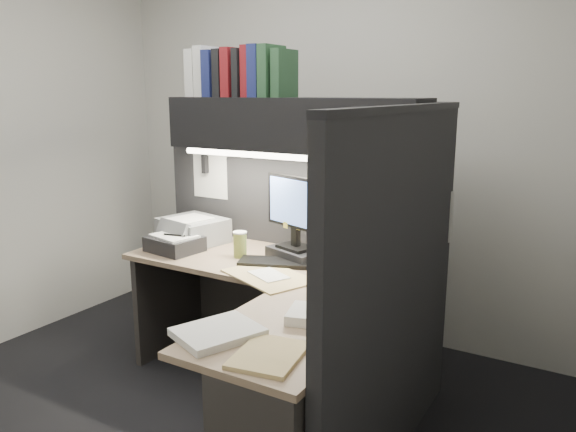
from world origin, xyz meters
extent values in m
plane|color=black|center=(0.00, 0.00, 0.00)|extent=(3.50, 3.50, 0.00)
cube|color=beige|center=(0.00, 1.50, 1.35)|extent=(3.50, 0.04, 2.70)
cube|color=black|center=(0.03, 0.93, 0.80)|extent=(1.90, 0.06, 1.60)
cube|color=black|center=(0.98, 0.18, 0.80)|extent=(0.06, 1.50, 1.60)
cube|color=#8A7657|center=(0.10, 0.56, 0.71)|extent=(1.70, 0.68, 0.03)
cube|color=#8A7657|center=(0.65, -0.21, 0.71)|extent=(0.60, 0.85, 0.03)
cube|color=#2B2826|center=(0.10, 0.86, 0.35)|extent=(1.61, 0.02, 0.70)
cube|color=#2B2826|center=(-0.70, 0.56, 0.35)|extent=(0.04, 0.61, 0.70)
cube|color=black|center=(0.12, 0.75, 1.50)|extent=(1.55, 0.34, 0.30)
cylinder|color=white|center=(0.12, 0.61, 1.33)|extent=(1.32, 0.04, 0.04)
cube|color=black|center=(0.20, 0.67, 0.76)|extent=(0.37, 0.29, 0.06)
cube|color=black|center=(0.20, 0.67, 0.86)|extent=(0.05, 0.05, 0.11)
cube|color=black|center=(0.20, 0.66, 1.07)|extent=(0.44, 0.17, 0.30)
cube|color=#739CFC|center=(0.20, 0.65, 1.07)|extent=(0.39, 0.13, 0.26)
cube|color=black|center=(0.19, 0.54, 0.74)|extent=(0.52, 0.33, 0.02)
cube|color=navy|center=(0.66, 0.41, 0.73)|extent=(0.27, 0.26, 0.00)
ellipsoid|color=black|center=(0.67, 0.40, 0.75)|extent=(0.08, 0.10, 0.03)
cube|color=beige|center=(0.62, 0.66, 0.77)|extent=(0.22, 0.23, 0.08)
cylinder|color=#C4B84E|center=(-0.10, 0.54, 0.80)|extent=(0.10, 0.10, 0.14)
cube|color=gray|center=(-0.57, 0.66, 0.81)|extent=(0.45, 0.41, 0.16)
cube|color=black|center=(-0.52, 0.44, 0.78)|extent=(0.33, 0.29, 0.09)
cube|color=tan|center=(0.23, 0.32, 0.73)|extent=(0.56, 0.47, 0.01)
cube|color=white|center=(0.72, -0.06, 0.75)|extent=(0.27, 0.25, 0.04)
cube|color=white|center=(0.46, -0.40, 0.75)|extent=(0.36, 0.39, 0.03)
cube|color=tan|center=(0.73, -0.45, 0.74)|extent=(0.28, 0.33, 0.02)
cube|color=white|center=(-0.55, 0.76, 1.79)|extent=(0.06, 0.22, 0.28)
cube|color=white|center=(-0.47, 0.76, 1.80)|extent=(0.07, 0.22, 0.30)
cube|color=navy|center=(-0.40, 0.73, 1.79)|extent=(0.06, 0.22, 0.27)
cube|color=black|center=(-0.32, 0.74, 1.79)|extent=(0.06, 0.22, 0.28)
cube|color=maroon|center=(-0.26, 0.74, 1.79)|extent=(0.06, 0.22, 0.28)
cube|color=black|center=(-0.19, 0.74, 1.79)|extent=(0.04, 0.22, 0.27)
cube|color=maroon|center=(-0.14, 0.75, 1.80)|extent=(0.05, 0.22, 0.29)
cube|color=navy|center=(-0.08, 0.75, 1.80)|extent=(0.06, 0.22, 0.29)
cube|color=#24492C|center=(0.00, 0.73, 1.80)|extent=(0.06, 0.22, 0.29)
cube|color=#24492C|center=(0.07, 0.75, 1.78)|extent=(0.06, 0.22, 0.27)
cube|color=white|center=(0.70, 0.90, 1.05)|extent=(0.21, 0.00, 0.28)
cube|color=white|center=(0.92, 0.90, 1.03)|extent=(0.21, 0.00, 0.28)
cube|color=white|center=(-0.60, 0.90, 1.15)|extent=(0.28, 0.00, 0.34)
cube|color=black|center=(0.95, 0.04, 1.02)|extent=(0.00, 0.18, 0.22)
cube|color=white|center=(0.95, -0.31, 0.95)|extent=(0.00, 0.21, 0.28)
camera|label=1|loc=(1.76, -2.04, 1.68)|focal=35.00mm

